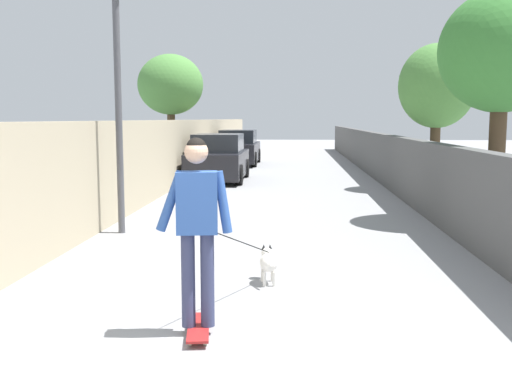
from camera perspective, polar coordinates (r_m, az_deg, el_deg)
The scene contains 12 objects.
ground_plane at distance 18.36m, azimuth 2.43°, elevation 0.63°, with size 80.00×80.00×0.00m, color gray.
wall_left at distance 16.67m, azimuth -8.95°, elevation 3.35°, with size 48.00×0.30×2.00m, color tan.
fence_right at distance 16.54m, azimuth 13.61°, elevation 2.44°, with size 48.00×0.30×1.55m, color #4C4C4C.
tree_right_near at distance 17.72m, azimuth 16.88°, elevation 9.57°, with size 2.13×2.13×4.13m.
tree_right_mid at distance 12.43m, azimuth 22.37°, elevation 12.14°, with size 2.34×2.34×4.45m.
tree_left_far at distance 23.77m, azimuth -8.16°, elevation 10.04°, with size 2.54×2.54×4.52m.
lamp_post at distance 10.88m, azimuth -13.10°, elevation 12.03°, with size 0.36×0.36×4.43m.
skateboard at distance 5.84m, azimuth -5.51°, elevation -12.74°, with size 0.82×0.30×0.08m.
person_skateboarder at distance 5.57m, azimuth -5.64°, elevation -2.35°, with size 0.27×0.72×1.78m.
dog at distance 7.46m, azimuth 1.15°, elevation -6.65°, with size 2.11×0.73×1.06m.
car_near at distance 19.68m, azimuth -3.60°, elevation 3.14°, with size 4.02×1.80×1.54m.
car_far at distance 26.69m, azimuth -1.69°, elevation 4.17°, with size 4.37×1.80×1.54m.
Camera 1 is at (-4.24, -0.38, 2.04)m, focal length 41.94 mm.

